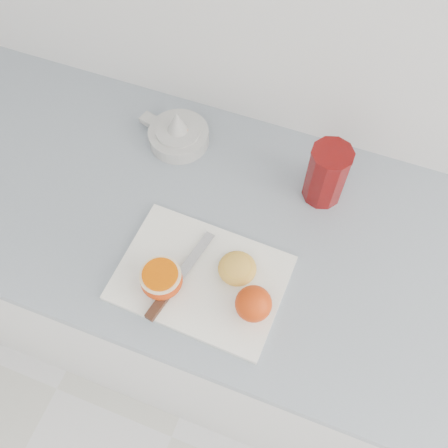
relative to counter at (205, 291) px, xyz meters
name	(u,v)px	position (x,y,z in m)	size (l,w,h in m)	color
counter	(205,291)	(0.00, 0.00, 0.00)	(2.41, 0.64, 0.89)	white
cutting_board	(201,278)	(0.07, -0.14, 0.45)	(0.33, 0.24, 0.01)	white
whole_orange	(253,304)	(0.19, -0.17, 0.49)	(0.07, 0.07, 0.07)	#D04615
half_orange	(161,279)	(0.00, -0.19, 0.48)	(0.08, 0.08, 0.05)	#D04615
squeezed_shell	(237,268)	(0.13, -0.11, 0.47)	(0.08, 0.08, 0.03)	gold
paring_knife	(169,291)	(0.02, -0.20, 0.46)	(0.06, 0.22, 0.01)	#4D2919
citrus_juicer	(178,134)	(-0.12, 0.17, 0.47)	(0.18, 0.14, 0.10)	silver
red_tumbler	(326,176)	(0.24, 0.14, 0.51)	(0.09, 0.09, 0.15)	#6D0A0A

